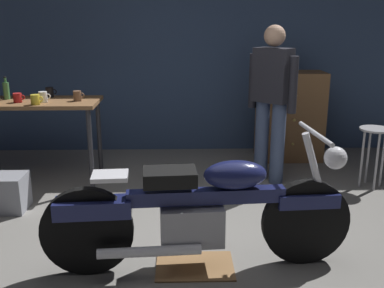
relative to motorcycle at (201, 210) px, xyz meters
name	(u,v)px	position (x,y,z in m)	size (l,w,h in m)	color
ground_plane	(193,248)	(-0.05, 0.27, -0.45)	(12.00, 12.00, 0.00)	gray
back_wall	(187,33)	(-0.05, 3.07, 1.10)	(8.00, 0.12, 3.10)	#384C70
workbench	(37,111)	(-1.66, 1.80, 0.34)	(1.30, 0.64, 0.90)	brown
motorcycle	(201,210)	(0.00, 0.00, 0.00)	(2.19, 0.60, 1.00)	black
person_standing	(272,98)	(0.82, 1.78, 0.48)	(0.45, 0.42, 1.67)	#455478
shop_stool	(374,141)	(1.87, 1.56, 0.05)	(0.32, 0.32, 0.64)	#B2B2B7
wooden_dresser	(290,116)	(1.23, 2.57, 0.10)	(0.80, 0.47, 1.10)	brown
drip_tray	(195,266)	(-0.05, 0.00, -0.44)	(0.56, 0.40, 0.01)	olive
storage_bin	(2,193)	(-1.81, 1.05, -0.28)	(0.44, 0.32, 0.34)	gray
mug_yellow_tall	(35,100)	(-1.59, 1.58, 0.50)	(0.12, 0.09, 0.10)	yellow
mug_red_diner	(18,98)	(-1.81, 1.70, 0.50)	(0.12, 0.09, 0.10)	red
mug_black_matte	(50,92)	(-1.56, 2.00, 0.51)	(0.12, 0.08, 0.11)	black
mug_white_ceramic	(43,97)	(-1.55, 1.72, 0.50)	(0.12, 0.09, 0.11)	white
mug_brown_stoneware	(78,96)	(-1.21, 1.78, 0.50)	(0.12, 0.08, 0.10)	brown
bottle	(6,90)	(-1.99, 1.89, 0.55)	(0.06, 0.06, 0.24)	#4C8C4C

